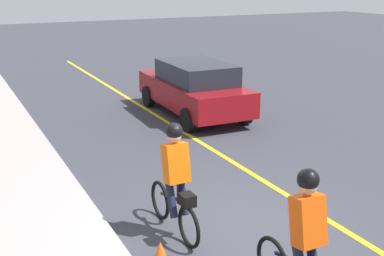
{
  "coord_description": "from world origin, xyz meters",
  "views": [
    {
      "loc": [
        -6.12,
        3.82,
        3.9
      ],
      "look_at": [
        2.39,
        -0.48,
        1.0
      ],
      "focal_mm": 46.49,
      "sensor_mm": 36.0,
      "label": 1
    }
  ],
  "objects": [
    {
      "name": "cyclist_follow",
      "position": [
        0.29,
        0.86,
        0.91
      ],
      "size": [
        1.71,
        0.36,
        1.83
      ],
      "rotation": [
        0.0,
        0.0,
        0.01
      ],
      "color": "black",
      "rests_on": "ground"
    },
    {
      "name": "ground_plane",
      "position": [
        0.0,
        0.0,
        0.0
      ],
      "size": [
        80.0,
        80.0,
        0.0
      ],
      "primitive_type": "plane",
      "color": "#373841"
    },
    {
      "name": "patrol_sedan",
      "position": [
        6.48,
        -2.62,
        0.82
      ],
      "size": [
        4.45,
        2.03,
        1.58
      ],
      "rotation": [
        0.0,
        0.0,
        -0.03
      ],
      "color": "maroon",
      "rests_on": "ground"
    },
    {
      "name": "lane_line_centre",
      "position": [
        0.0,
        -1.6,
        0.0
      ],
      "size": [
        36.0,
        0.12,
        0.01
      ],
      "primitive_type": "cube",
      "color": "yellow",
      "rests_on": "ground"
    },
    {
      "name": "cyclist_lead",
      "position": [
        -2.08,
        0.28,
        0.91
      ],
      "size": [
        1.71,
        0.36,
        1.83
      ],
      "rotation": [
        0.0,
        0.0,
        0.01
      ],
      "color": "black",
      "rests_on": "ground"
    }
  ]
}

